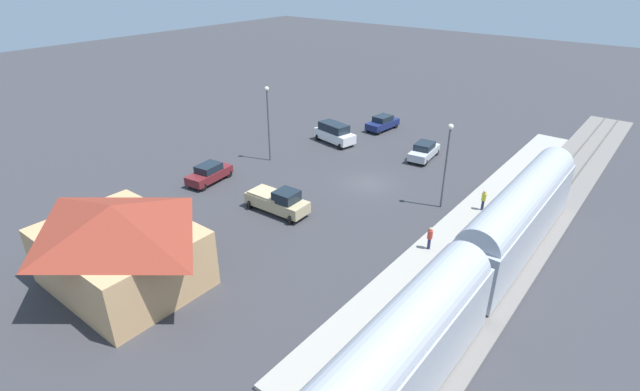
{
  "coord_description": "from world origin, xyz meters",
  "views": [
    {
      "loc": [
        -20.93,
        33.81,
        18.56
      ],
      "look_at": [
        0.75,
        6.24,
        1.0
      ],
      "focal_mm": 26.74,
      "sensor_mm": 36.0,
      "label": 1
    }
  ],
  "objects_px": {
    "pedestrian_on_platform": "(430,237)",
    "pedestrian_waiting_far": "(484,199)",
    "light_pole_near_platform": "(447,156)",
    "sedan_maroon": "(209,173)",
    "station_building": "(119,244)",
    "sedan_silver": "(424,151)",
    "light_pole_lot_center": "(268,115)",
    "suv_white": "(334,133)",
    "sedan_navy": "(383,123)",
    "pickup_tan": "(278,201)"
  },
  "relations": [
    {
      "from": "pedestrian_on_platform",
      "to": "sedan_silver",
      "type": "height_order",
      "value": "pedestrian_on_platform"
    },
    {
      "from": "pedestrian_on_platform",
      "to": "pedestrian_waiting_far",
      "type": "bearing_deg",
      "value": -95.49
    },
    {
      "from": "sedan_maroon",
      "to": "sedan_silver",
      "type": "height_order",
      "value": "same"
    },
    {
      "from": "light_pole_near_platform",
      "to": "sedan_navy",
      "type": "bearing_deg",
      "value": -44.5
    },
    {
      "from": "station_building",
      "to": "sedan_navy",
      "type": "xyz_separation_m",
      "value": [
        3.03,
        -35.85,
        -2.02
      ]
    },
    {
      "from": "sedan_navy",
      "to": "light_pole_lot_center",
      "type": "height_order",
      "value": "light_pole_lot_center"
    },
    {
      "from": "station_building",
      "to": "sedan_silver",
      "type": "bearing_deg",
      "value": -99.58
    },
    {
      "from": "station_building",
      "to": "sedan_maroon",
      "type": "bearing_deg",
      "value": -59.82
    },
    {
      "from": "station_building",
      "to": "sedan_silver",
      "type": "height_order",
      "value": "station_building"
    },
    {
      "from": "light_pole_near_platform",
      "to": "suv_white",
      "type": "bearing_deg",
      "value": -23.03
    },
    {
      "from": "pedestrian_waiting_far",
      "to": "light_pole_lot_center",
      "type": "distance_m",
      "value": 21.67
    },
    {
      "from": "pedestrian_on_platform",
      "to": "pedestrian_waiting_far",
      "type": "xyz_separation_m",
      "value": [
        -0.76,
        -7.92,
        0.0
      ]
    },
    {
      "from": "light_pole_lot_center",
      "to": "light_pole_near_platform",
      "type": "bearing_deg",
      "value": -175.82
    },
    {
      "from": "pedestrian_waiting_far",
      "to": "light_pole_near_platform",
      "type": "distance_m",
      "value": 4.62
    },
    {
      "from": "station_building",
      "to": "sedan_silver",
      "type": "relative_size",
      "value": 2.2
    },
    {
      "from": "pickup_tan",
      "to": "sedan_silver",
      "type": "bearing_deg",
      "value": -102.57
    },
    {
      "from": "station_building",
      "to": "sedan_maroon",
      "type": "relative_size",
      "value": 2.19
    },
    {
      "from": "station_building",
      "to": "light_pole_near_platform",
      "type": "xyz_separation_m",
      "value": [
        -11.2,
        -21.86,
        1.67
      ]
    },
    {
      "from": "pedestrian_on_platform",
      "to": "light_pole_lot_center",
      "type": "bearing_deg",
      "value": -15.08
    },
    {
      "from": "sedan_silver",
      "to": "light_pole_lot_center",
      "type": "distance_m",
      "value": 16.21
    },
    {
      "from": "pedestrian_on_platform",
      "to": "pedestrian_waiting_far",
      "type": "distance_m",
      "value": 7.96
    },
    {
      "from": "pickup_tan",
      "to": "light_pole_near_platform",
      "type": "xyz_separation_m",
      "value": [
        -9.99,
        -8.99,
        3.54
      ]
    },
    {
      "from": "pedestrian_on_platform",
      "to": "sedan_navy",
      "type": "bearing_deg",
      "value": -51.57
    },
    {
      "from": "pedestrian_waiting_far",
      "to": "sedan_maroon",
      "type": "distance_m",
      "value": 24.01
    },
    {
      "from": "station_building",
      "to": "light_pole_lot_center",
      "type": "distance_m",
      "value": 21.77
    },
    {
      "from": "suv_white",
      "to": "sedan_silver",
      "type": "bearing_deg",
      "value": -169.67
    },
    {
      "from": "pedestrian_on_platform",
      "to": "light_pole_near_platform",
      "type": "xyz_separation_m",
      "value": [
        2.3,
        -6.85,
        3.28
      ]
    },
    {
      "from": "pedestrian_waiting_far",
      "to": "light_pole_near_platform",
      "type": "height_order",
      "value": "light_pole_near_platform"
    },
    {
      "from": "station_building",
      "to": "suv_white",
      "type": "relative_size",
      "value": 1.98
    },
    {
      "from": "pedestrian_waiting_far",
      "to": "sedan_maroon",
      "type": "xyz_separation_m",
      "value": [
        21.97,
        9.68,
        -0.4
      ]
    },
    {
      "from": "pedestrian_on_platform",
      "to": "light_pole_near_platform",
      "type": "distance_m",
      "value": 7.94
    },
    {
      "from": "light_pole_near_platform",
      "to": "sedan_maroon",
      "type": "bearing_deg",
      "value": 24.47
    },
    {
      "from": "station_building",
      "to": "pedestrian_waiting_far",
      "type": "xyz_separation_m",
      "value": [
        -14.26,
        -22.93,
        -1.62
      ]
    },
    {
      "from": "station_building",
      "to": "light_pole_lot_center",
      "type": "xyz_separation_m",
      "value": [
        6.98,
        -20.53,
        1.88
      ]
    },
    {
      "from": "station_building",
      "to": "pickup_tan",
      "type": "distance_m",
      "value": 13.05
    },
    {
      "from": "pedestrian_on_platform",
      "to": "sedan_silver",
      "type": "relative_size",
      "value": 0.37
    },
    {
      "from": "light_pole_lot_center",
      "to": "sedan_silver",
      "type": "bearing_deg",
      "value": -140.49
    },
    {
      "from": "pickup_tan",
      "to": "sedan_silver",
      "type": "xyz_separation_m",
      "value": [
        -3.94,
        -17.67,
        -0.15
      ]
    },
    {
      "from": "light_pole_near_platform",
      "to": "light_pole_lot_center",
      "type": "xyz_separation_m",
      "value": [
        18.18,
        1.33,
        0.21
      ]
    },
    {
      "from": "sedan_maroon",
      "to": "sedan_silver",
      "type": "relative_size",
      "value": 1.0
    },
    {
      "from": "sedan_maroon",
      "to": "light_pole_lot_center",
      "type": "xyz_separation_m",
      "value": [
        -0.73,
        -7.28,
        3.9
      ]
    },
    {
      "from": "pedestrian_waiting_far",
      "to": "sedan_silver",
      "type": "height_order",
      "value": "pedestrian_waiting_far"
    },
    {
      "from": "pedestrian_waiting_far",
      "to": "pedestrian_on_platform",
      "type": "bearing_deg",
      "value": 84.51
    },
    {
      "from": "suv_white",
      "to": "sedan_navy",
      "type": "distance_m",
      "value": 7.39
    },
    {
      "from": "sedan_silver",
      "to": "light_pole_lot_center",
      "type": "bearing_deg",
      "value": 39.51
    },
    {
      "from": "station_building",
      "to": "sedan_silver",
      "type": "distance_m",
      "value": 31.03
    },
    {
      "from": "light_pole_near_platform",
      "to": "light_pole_lot_center",
      "type": "distance_m",
      "value": 18.23
    },
    {
      "from": "pedestrian_on_platform",
      "to": "pickup_tan",
      "type": "distance_m",
      "value": 12.48
    },
    {
      "from": "pedestrian_on_platform",
      "to": "sedan_silver",
      "type": "bearing_deg",
      "value": -61.73
    },
    {
      "from": "pickup_tan",
      "to": "light_pole_near_platform",
      "type": "relative_size",
      "value": 0.76
    }
  ]
}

